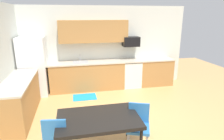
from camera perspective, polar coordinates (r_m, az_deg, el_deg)
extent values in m
plane|color=tan|center=(4.58, 2.65, -15.58)|extent=(12.00, 12.00, 0.00)
cube|color=silver|center=(6.59, -2.95, 6.81)|extent=(5.80, 0.10, 2.70)
cube|color=#AD7A42|center=(6.40, -7.27, -1.88)|extent=(2.39, 0.60, 0.90)
cube|color=#AD7A42|center=(6.98, 12.55, -0.62)|extent=(1.16, 0.60, 0.90)
cube|color=#AD7A42|center=(5.14, -25.73, -7.96)|extent=(0.60, 2.00, 0.90)
cube|color=beige|center=(6.33, -2.41, 2.48)|extent=(4.80, 0.64, 0.04)
cube|color=beige|center=(4.98, -26.38, -2.99)|extent=(0.64, 2.00, 0.04)
cube|color=#AD7A42|center=(6.27, -5.47, 11.36)|extent=(2.20, 0.34, 0.70)
cube|color=white|center=(6.29, -22.25, 0.94)|extent=(0.76, 0.70, 1.79)
cube|color=white|center=(6.67, 5.63, -1.16)|extent=(0.60, 0.60, 0.88)
cube|color=black|center=(6.55, 5.74, 2.65)|extent=(0.60, 0.60, 0.03)
cube|color=black|center=(6.53, 5.64, 8.41)|extent=(0.54, 0.36, 0.32)
cube|color=#A5A8AD|center=(6.27, -9.31, 1.76)|extent=(0.48, 0.40, 0.14)
cylinder|color=#B2B5BA|center=(6.41, -9.46, 3.53)|extent=(0.02, 0.02, 0.24)
cube|color=black|center=(3.39, -4.10, -14.23)|extent=(1.40, 0.90, 0.06)
cylinder|color=black|center=(3.90, -14.58, -16.57)|extent=(0.05, 0.05, 0.66)
cylinder|color=black|center=(4.02, 4.61, -15.01)|extent=(0.05, 0.05, 0.66)
cube|color=#2D72B7|center=(3.63, 7.75, -16.66)|extent=(0.52, 0.52, 0.05)
cube|color=#2D72B7|center=(3.68, 7.95, -12.53)|extent=(0.37, 0.17, 0.40)
cylinder|color=#B2B2B7|center=(3.90, 5.07, -18.13)|extent=(0.03, 0.03, 0.42)
cylinder|color=#B2B2B7|center=(3.90, 10.32, -18.36)|extent=(0.03, 0.03, 0.42)
cube|color=#2D72B7|center=(3.53, -15.84, -18.17)|extent=(0.45, 0.45, 0.05)
cube|color=#2D72B7|center=(3.28, -16.79, -17.01)|extent=(0.38, 0.10, 0.40)
cube|color=#198CBF|center=(5.94, -8.11, -7.94)|extent=(0.70, 0.50, 0.01)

